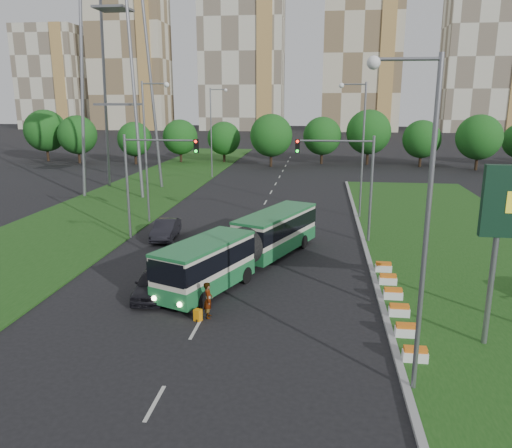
# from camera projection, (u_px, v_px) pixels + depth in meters

# --- Properties ---
(ground) EXTENTS (360.00, 360.00, 0.00)m
(ground) POSITION_uv_depth(u_px,v_px,m) (271.00, 286.00, 29.00)
(ground) COLOR black
(ground) RESTS_ON ground
(grass_median) EXTENTS (14.00, 60.00, 0.15)m
(grass_median) POSITION_uv_depth(u_px,v_px,m) (466.00, 253.00, 35.06)
(grass_median) COLOR #1B4814
(grass_median) RESTS_ON ground
(median_kerb) EXTENTS (0.30, 60.00, 0.18)m
(median_kerb) POSITION_uv_depth(u_px,v_px,m) (366.00, 249.00, 35.92)
(median_kerb) COLOR gray
(median_kerb) RESTS_ON ground
(left_verge) EXTENTS (12.00, 110.00, 0.10)m
(left_verge) POSITION_uv_depth(u_px,v_px,m) (132.00, 197.00, 55.27)
(left_verge) COLOR #1B4814
(left_verge) RESTS_ON ground
(lane_markings) EXTENTS (0.20, 100.00, 0.01)m
(lane_markings) POSITION_uv_depth(u_px,v_px,m) (261.00, 211.00, 48.61)
(lane_markings) COLOR #B4B5AD
(lane_markings) RESTS_ON ground
(flower_planters) EXTENTS (1.10, 11.50, 0.60)m
(flower_planters) POSITION_uv_depth(u_px,v_px,m) (396.00, 301.00, 25.65)
(flower_planters) COLOR white
(flower_planters) RESTS_ON grass_median
(traffic_mast_median) EXTENTS (5.76, 0.32, 8.00)m
(traffic_mast_median) POSITION_uv_depth(u_px,v_px,m) (350.00, 172.00, 36.72)
(traffic_mast_median) COLOR slate
(traffic_mast_median) RESTS_ON ground
(traffic_mast_left) EXTENTS (5.76, 0.32, 8.00)m
(traffic_mast_left) POSITION_uv_depth(u_px,v_px,m) (147.00, 170.00, 37.64)
(traffic_mast_left) COLOR slate
(traffic_mast_left) RESTS_ON ground
(street_lamps) EXTENTS (36.00, 60.00, 12.00)m
(street_lamps) POSITION_uv_depth(u_px,v_px,m) (245.00, 161.00, 37.53)
(street_lamps) COLOR slate
(street_lamps) RESTS_ON ground
(tree_line) EXTENTS (120.00, 8.00, 9.00)m
(tree_line) POSITION_uv_depth(u_px,v_px,m) (368.00, 138.00, 79.56)
(tree_line) COLOR #155015
(tree_line) RESTS_ON ground
(apartment_tower_west) EXTENTS (26.00, 15.00, 48.00)m
(apartment_tower_west) POSITION_uv_depth(u_px,v_px,m) (130.00, 60.00, 175.53)
(apartment_tower_west) COLOR beige
(apartment_tower_west) RESTS_ON ground
(apartment_tower_cwest) EXTENTS (28.00, 15.00, 52.00)m
(apartment_tower_cwest) POSITION_uv_depth(u_px,v_px,m) (242.00, 53.00, 170.07)
(apartment_tower_cwest) COLOR beige
(apartment_tower_cwest) RESTS_ON ground
(apartment_tower_ceast) EXTENTS (25.00, 15.00, 50.00)m
(apartment_tower_ceast) POSITION_uv_depth(u_px,v_px,m) (361.00, 54.00, 165.34)
(apartment_tower_ceast) COLOR beige
(apartment_tower_ceast) RESTS_ON ground
(apartment_tower_east) EXTENTS (27.00, 15.00, 47.00)m
(apartment_tower_east) POSITION_uv_depth(u_px,v_px,m) (487.00, 58.00, 160.73)
(apartment_tower_east) COLOR beige
(apartment_tower_east) RESTS_ON ground
(midrise_west) EXTENTS (22.00, 14.00, 36.00)m
(midrise_west) POSITION_uv_depth(u_px,v_px,m) (52.00, 78.00, 180.72)
(midrise_west) COLOR beige
(midrise_west) RESTS_ON ground
(articulated_bus) EXTENTS (2.48, 15.88, 2.61)m
(articulated_bus) POSITION_uv_depth(u_px,v_px,m) (244.00, 245.00, 31.54)
(articulated_bus) COLOR beige
(articulated_bus) RESTS_ON ground
(car_left_near) EXTENTS (2.21, 4.61, 1.52)m
(car_left_near) POSITION_uv_depth(u_px,v_px,m) (154.00, 283.00, 27.35)
(car_left_near) COLOR black
(car_left_near) RESTS_ON ground
(car_left_far) EXTENTS (1.92, 4.62, 1.49)m
(car_left_far) POSITION_uv_depth(u_px,v_px,m) (166.00, 229.00, 38.69)
(car_left_far) COLOR black
(car_left_far) RESTS_ON ground
(pedestrian) EXTENTS (0.54, 0.73, 1.84)m
(pedestrian) POSITION_uv_depth(u_px,v_px,m) (208.00, 300.00, 24.63)
(pedestrian) COLOR gray
(pedestrian) RESTS_ON ground
(shopping_trolley) EXTENTS (0.35, 0.37, 0.60)m
(shopping_trolley) POSITION_uv_depth(u_px,v_px,m) (198.00, 315.00, 24.38)
(shopping_trolley) COLOR orange
(shopping_trolley) RESTS_ON ground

